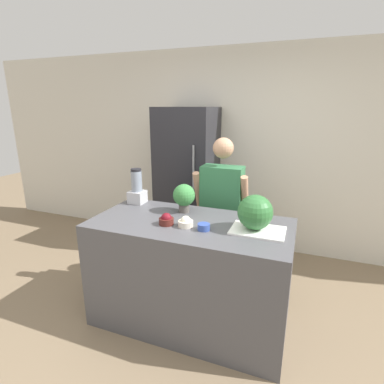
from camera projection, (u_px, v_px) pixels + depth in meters
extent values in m
plane|color=#7F6B51|center=(172.00, 351.00, 2.39)|extent=(14.00, 14.00, 0.00)
cube|color=silver|center=(238.00, 152.00, 3.96)|extent=(8.00, 0.06, 2.60)
cube|color=#4C4C51|center=(190.00, 272.00, 2.63)|extent=(1.67, 0.82, 0.95)
cube|color=#232328|center=(187.00, 181.00, 3.93)|extent=(0.70, 0.64, 1.87)
cylinder|color=gray|center=(193.00, 173.00, 3.50)|extent=(0.02, 0.02, 0.66)
cube|color=gray|center=(220.00, 250.00, 3.24)|extent=(0.31, 0.18, 0.76)
cube|color=#337247|center=(222.00, 192.00, 3.06)|extent=(0.42, 0.22, 0.54)
sphere|color=tan|center=(223.00, 148.00, 2.94)|extent=(0.21, 0.21, 0.21)
cylinder|color=tan|center=(198.00, 192.00, 3.11)|extent=(0.07, 0.22, 0.45)
cylinder|color=tan|center=(245.00, 197.00, 2.95)|extent=(0.07, 0.22, 0.45)
cube|color=white|center=(258.00, 231.00, 2.31)|extent=(0.41, 0.29, 0.01)
sphere|color=#2D6B33|center=(255.00, 212.00, 2.29)|extent=(0.27, 0.27, 0.27)
cylinder|color=#511E19|center=(166.00, 221.00, 2.44)|extent=(0.12, 0.12, 0.05)
sphere|color=maroon|center=(166.00, 218.00, 2.43)|extent=(0.09, 0.09, 0.09)
cylinder|color=beige|center=(185.00, 224.00, 2.40)|extent=(0.12, 0.12, 0.05)
sphere|color=white|center=(185.00, 221.00, 2.39)|extent=(0.08, 0.08, 0.08)
cylinder|color=#334C9E|center=(204.00, 227.00, 2.33)|extent=(0.10, 0.10, 0.05)
cube|color=#B7B7BC|center=(137.00, 197.00, 2.98)|extent=(0.15, 0.15, 0.12)
cylinder|color=gray|center=(137.00, 181.00, 2.93)|extent=(0.11, 0.11, 0.20)
cylinder|color=black|center=(136.00, 170.00, 2.90)|extent=(0.10, 0.10, 0.02)
cylinder|color=#514C47|center=(184.00, 208.00, 2.73)|extent=(0.10, 0.10, 0.08)
sphere|color=#387F3D|center=(184.00, 195.00, 2.69)|extent=(0.20, 0.20, 0.20)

